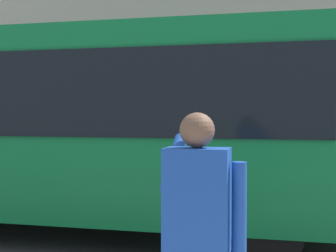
% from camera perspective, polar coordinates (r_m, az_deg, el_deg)
% --- Properties ---
extents(ground_plane, '(60.00, 60.00, 0.00)m').
position_cam_1_polar(ground_plane, '(7.48, 4.69, -12.78)').
color(ground_plane, '#38383A').
extents(red_bus, '(9.05, 2.54, 3.08)m').
position_cam_1_polar(red_bus, '(7.53, -12.04, 0.24)').
color(red_bus, '#0F7238').
rests_on(red_bus, ground_plane).
extents(pedestrian_photographer, '(0.53, 0.52, 1.70)m').
position_cam_1_polar(pedestrian_photographer, '(3.04, 3.58, -11.86)').
color(pedestrian_photographer, '#2D2D33').
rests_on(pedestrian_photographer, sidewalk_curb).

